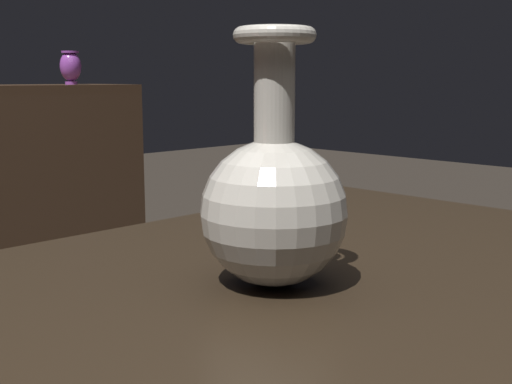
{
  "coord_description": "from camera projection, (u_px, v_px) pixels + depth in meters",
  "views": [
    {
      "loc": [
        -0.48,
        -0.51,
        1.02
      ],
      "look_at": [
        0.01,
        -0.02,
        0.9
      ],
      "focal_mm": 47.02,
      "sensor_mm": 36.0,
      "label": 1
    }
  ],
  "objects": [
    {
      "name": "vase_centerpiece",
      "position": [
        274.0,
        202.0,
        0.71
      ],
      "size": [
        0.16,
        0.16,
        0.27
      ],
      "color": "gray",
      "rests_on": "display_plinth"
    },
    {
      "name": "shelf_vase_far_right",
      "position": [
        71.0,
        66.0,
        2.91
      ],
      "size": [
        0.09,
        0.09,
        0.14
      ],
      "color": "#7A388E",
      "rests_on": "back_display_shelf"
    }
  ]
}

